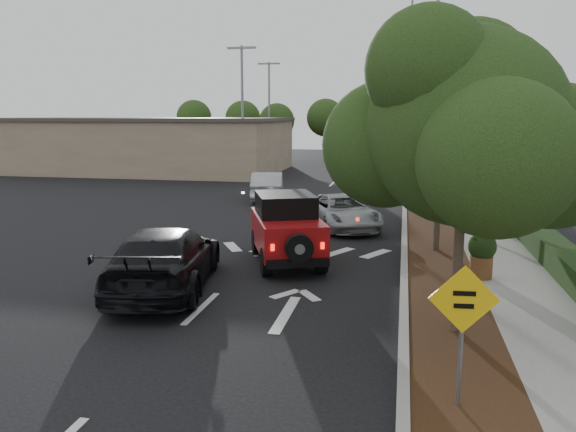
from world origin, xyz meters
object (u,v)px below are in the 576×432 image
(red_jeep, at_px, (286,228))
(black_suv_oncoming, at_px, (165,258))
(silver_suv_ahead, at_px, (342,212))
(speed_hump_sign, at_px, (463,317))

(red_jeep, bearing_deg, black_suv_oncoming, -147.44)
(silver_suv_ahead, xyz_separation_m, speed_hump_sign, (3.22, -13.61, 0.86))
(red_jeep, bearing_deg, speed_hump_sign, -82.71)
(speed_hump_sign, bearing_deg, silver_suv_ahead, 98.19)
(silver_suv_ahead, xyz_separation_m, black_suv_oncoming, (-3.58, -8.80, 0.16))
(silver_suv_ahead, distance_m, black_suv_oncoming, 9.50)
(silver_suv_ahead, bearing_deg, speed_hump_sign, -100.08)
(black_suv_oncoming, bearing_deg, speed_hump_sign, 133.52)
(red_jeep, bearing_deg, silver_suv_ahead, 57.52)
(red_jeep, height_order, silver_suv_ahead, red_jeep)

